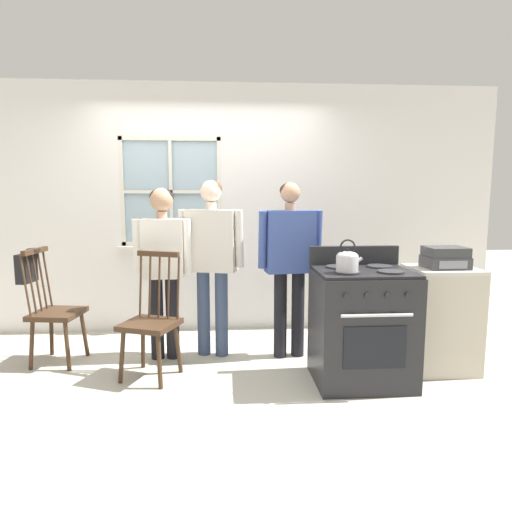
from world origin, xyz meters
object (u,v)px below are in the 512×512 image
at_px(potted_plant, 164,239).
at_px(chair_near_wall, 151,323).
at_px(chair_by_window, 55,313).
at_px(kettle, 347,260).
at_px(handbag, 27,267).
at_px(side_counter, 440,319).
at_px(person_adult_right, 290,254).
at_px(person_elderly_left, 163,256).
at_px(stove, 362,325).
at_px(person_teen_center, 212,251).
at_px(stereo, 445,258).

bearing_deg(potted_plant, chair_near_wall, -88.19).
relative_size(chair_by_window, kettle, 4.24).
height_order(handbag, side_counter, handbag).
xyz_separation_m(person_adult_right, handbag, (-2.36, 0.02, -0.10)).
distance_m(person_elderly_left, person_adult_right, 1.16).
relative_size(chair_near_wall, stove, 0.97).
xyz_separation_m(person_elderly_left, potted_plant, (-0.09, 0.84, 0.07)).
xyz_separation_m(person_teen_center, side_counter, (1.98, -0.49, -0.55)).
distance_m(person_elderly_left, potted_plant, 0.85).
distance_m(person_teen_center, handbag, 1.65).
bearing_deg(person_adult_right, person_teen_center, 166.06).
xyz_separation_m(chair_by_window, stereo, (3.39, -0.41, 0.52)).
bearing_deg(chair_by_window, side_counter, -88.66).
bearing_deg(potted_plant, stereo, -27.19).
height_order(chair_near_wall, stereo, stereo).
relative_size(kettle, potted_plant, 0.95).
height_order(chair_near_wall, potted_plant, potted_plant).
bearing_deg(kettle, potted_plant, 134.44).
relative_size(chair_near_wall, side_counter, 1.16).
bearing_deg(potted_plant, handbag, -142.37).
bearing_deg(handbag, person_teen_center, 2.44).
xyz_separation_m(chair_near_wall, person_adult_right, (1.21, 0.40, 0.52)).
relative_size(side_counter, stereo, 2.65).
relative_size(person_adult_right, kettle, 6.59).
height_order(chair_near_wall, side_counter, chair_near_wall).
relative_size(chair_near_wall, stereo, 3.08).
distance_m(chair_near_wall, stove, 1.73).
height_order(person_elderly_left, stove, person_elderly_left).
bearing_deg(chair_near_wall, chair_by_window, 178.57).
distance_m(chair_by_window, kettle, 2.63).
bearing_deg(handbag, stove, -12.45).
bearing_deg(stove, chair_near_wall, 172.94).
distance_m(person_teen_center, side_counter, 2.12).
bearing_deg(stove, side_counter, 15.57).
relative_size(person_elderly_left, side_counter, 1.75).
height_order(person_elderly_left, stereo, person_elderly_left).
relative_size(person_elderly_left, handbag, 5.14).
relative_size(chair_by_window, person_adult_right, 0.64).
bearing_deg(side_counter, person_teen_center, 166.13).
bearing_deg(side_counter, person_adult_right, 162.44).
distance_m(chair_near_wall, kettle, 1.68).
relative_size(handbag, stereo, 0.90).
xyz_separation_m(person_elderly_left, stereo, (2.42, -0.45, 0.03)).
height_order(kettle, potted_plant, potted_plant).
bearing_deg(side_counter, kettle, -159.78).
xyz_separation_m(person_elderly_left, side_counter, (2.42, -0.43, -0.51)).
height_order(chair_by_window, stove, stove).
bearing_deg(person_elderly_left, stove, -22.61).
relative_size(kettle, side_counter, 0.27).
distance_m(person_teen_center, person_adult_right, 0.72).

